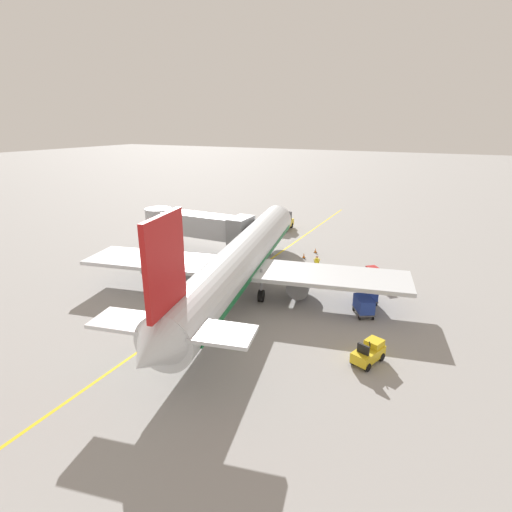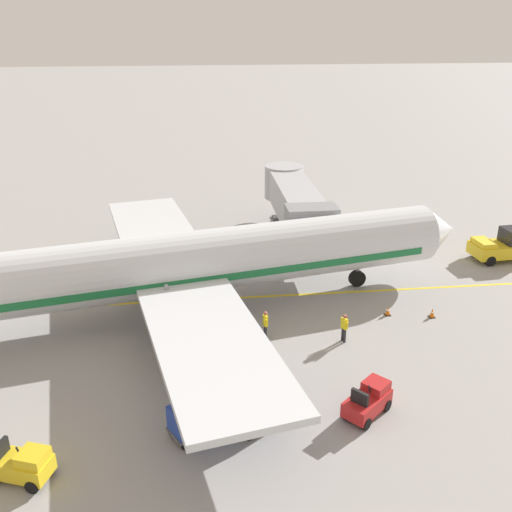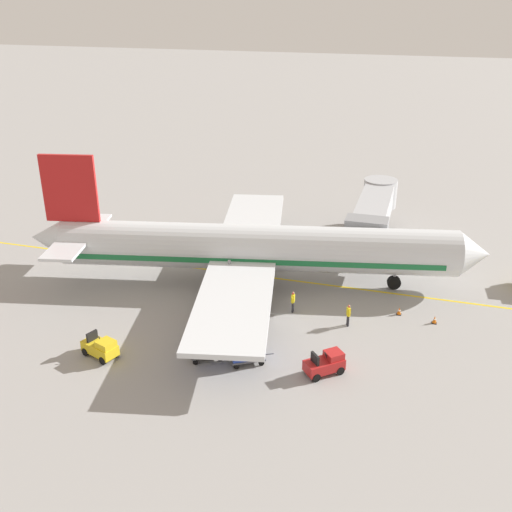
{
  "view_description": "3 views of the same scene",
  "coord_description": "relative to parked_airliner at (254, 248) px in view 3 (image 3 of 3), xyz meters",
  "views": [
    {
      "loc": [
        18.37,
        -32.1,
        15.32
      ],
      "look_at": [
        1.54,
        1.62,
        2.71
      ],
      "focal_mm": 28.15,
      "sensor_mm": 36.0,
      "label": 1
    },
    {
      "loc": [
        32.94,
        -0.74,
        16.71
      ],
      "look_at": [
        0.71,
        2.94,
        3.18
      ],
      "focal_mm": 40.03,
      "sensor_mm": 36.0,
      "label": 2
    },
    {
      "loc": [
        43.76,
        11.44,
        22.22
      ],
      "look_at": [
        1.68,
        -0.98,
        2.63
      ],
      "focal_mm": 41.63,
      "sensor_mm": 36.0,
      "label": 3
    }
  ],
  "objects": [
    {
      "name": "parked_airliner",
      "position": [
        0.0,
        0.0,
        0.0
      ],
      "size": [
        30.43,
        37.09,
        10.63
      ],
      "color": "silver",
      "rests_on": "ground"
    },
    {
      "name": "baggage_tug_lead",
      "position": [
        10.86,
        7.98,
        -2.47
      ],
      "size": [
        2.55,
        2.67,
        1.62
      ],
      "color": "#B21E1E",
      "rests_on": "ground"
    },
    {
      "name": "ground_crew_wing_walker",
      "position": [
        3.73,
        4.2,
        -2.23
      ],
      "size": [
        0.73,
        0.26,
        1.69
      ],
      "color": "#232328",
      "rests_on": "ground"
    },
    {
      "name": "jet_bridge",
      "position": [
        -10.92,
        8.45,
        0.27
      ],
      "size": [
        14.61,
        3.5,
        4.98
      ],
      "color": "#A8AAAF",
      "rests_on": "ground"
    },
    {
      "name": "gate_lead_in_line",
      "position": [
        -1.47,
        1.24,
        -3.18
      ],
      "size": [
        0.24,
        80.0,
        0.01
      ],
      "primitive_type": "cube",
      "color": "gold",
      "rests_on": "ground"
    },
    {
      "name": "baggage_tug_trailing",
      "position": [
        13.23,
        -6.62,
        -2.47
      ],
      "size": [
        1.99,
        2.76,
        1.62
      ],
      "color": "gold",
      "rests_on": "ground"
    },
    {
      "name": "ground_crew_marshaller",
      "position": [
        4.57,
        8.5,
        -2.23
      ],
      "size": [
        0.71,
        0.36,
        1.69
      ],
      "color": "#232328",
      "rests_on": "ground"
    },
    {
      "name": "safety_cone_nose_left",
      "position": [
        2.43,
        14.55,
        -2.9
      ],
      "size": [
        0.36,
        0.36,
        0.59
      ],
      "color": "black",
      "rests_on": "ground"
    },
    {
      "name": "baggage_cart_front",
      "position": [
        11.15,
        2.88,
        -2.24
      ],
      "size": [
        2.23,
        2.85,
        1.58
      ],
      "color": "#4C4C51",
      "rests_on": "ground"
    },
    {
      "name": "ground_crew_loader",
      "position": [
        4.86,
        1.18,
        -2.23
      ],
      "size": [
        0.7,
        0.37,
        1.69
      ],
      "color": "#232328",
      "rests_on": "ground"
    },
    {
      "name": "safety_cone_nose_right",
      "position": [
        1.86,
        11.97,
        -2.9
      ],
      "size": [
        0.36,
        0.36,
        0.59
      ],
      "color": "black",
      "rests_on": "ground"
    },
    {
      "name": "baggage_cart_second_in_train",
      "position": [
        11.41,
        0.15,
        -2.24
      ],
      "size": [
        2.23,
        2.85,
        1.58
      ],
      "color": "#4C4C51",
      "rests_on": "ground"
    },
    {
      "name": "ground_plane",
      "position": [
        -1.47,
        1.24,
        -3.19
      ],
      "size": [
        400.0,
        400.0,
        0.0
      ],
      "primitive_type": "plane",
      "color": "gray"
    }
  ]
}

